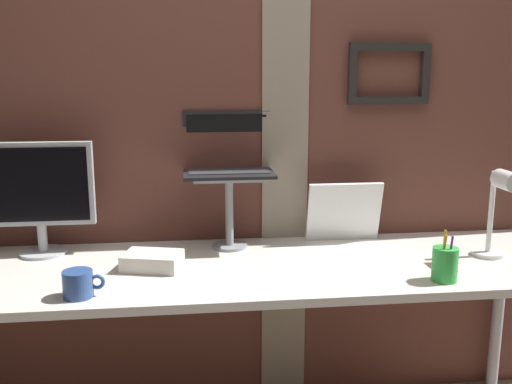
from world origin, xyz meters
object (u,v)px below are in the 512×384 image
desk_lamp (499,205)px  coffee_mug (79,284)px  pen_cup (445,264)px  laptop (228,156)px  monitor (39,190)px  whiteboard_panel (344,212)px

desk_lamp → coffee_mug: 1.50m
desk_lamp → pen_cup: 0.38m
pen_cup → desk_lamp: bearing=33.3°
laptop → desk_lamp: 1.05m
pen_cup → monitor: bearing=161.9°
monitor → coffee_mug: monitor is taller
coffee_mug → laptop: bearing=46.5°
pen_cup → coffee_mug: 1.20m
laptop → desk_lamp: size_ratio=1.03×
laptop → pen_cup: (0.69, -0.53, -0.30)m
laptop → whiteboard_panel: bearing=-4.8°
laptop → whiteboard_panel: 0.53m
monitor → whiteboard_panel: monitor is taller
pen_cup → coffee_mug: (-1.20, 0.00, -0.02)m
laptop → pen_cup: size_ratio=2.03×
coffee_mug → whiteboard_panel: bearing=26.7°
monitor → laptop: 0.73m
whiteboard_panel → desk_lamp: size_ratio=0.89×
laptop → whiteboard_panel: laptop is taller
whiteboard_panel → desk_lamp: bearing=-31.5°
whiteboard_panel → pen_cup: size_ratio=1.76×
pen_cup → coffee_mug: size_ratio=1.34×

